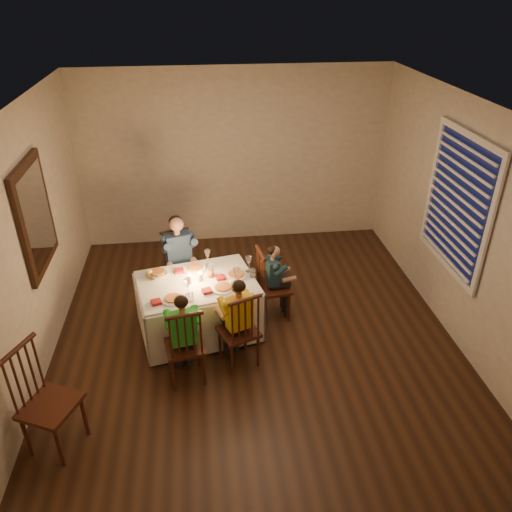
{
  "coord_description": "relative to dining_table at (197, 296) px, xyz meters",
  "views": [
    {
      "loc": [
        -0.54,
        -4.55,
        3.65
      ],
      "look_at": [
        0.03,
        0.15,
        0.97
      ],
      "focal_mm": 35.0,
      "sensor_mm": 36.0,
      "label": 1
    }
  ],
  "objects": [
    {
      "name": "ground",
      "position": [
        0.63,
        -0.16,
        -0.48
      ],
      "size": [
        5.0,
        5.0,
        0.0
      ],
      "primitive_type": "plane",
      "color": "black",
      "rests_on": "ground"
    },
    {
      "name": "wall_left",
      "position": [
        -1.62,
        -0.16,
        0.82
      ],
      "size": [
        0.02,
        5.0,
        2.6
      ],
      "primitive_type": "cube",
      "color": "beige",
      "rests_on": "ground"
    },
    {
      "name": "wall_right",
      "position": [
        2.88,
        -0.16,
        0.82
      ],
      "size": [
        0.02,
        5.0,
        2.6
      ],
      "primitive_type": "cube",
      "color": "beige",
      "rests_on": "ground"
    },
    {
      "name": "wall_back",
      "position": [
        0.63,
        2.34,
        0.82
      ],
      "size": [
        4.5,
        0.02,
        2.6
      ],
      "primitive_type": "cube",
      "color": "beige",
      "rests_on": "ground"
    },
    {
      "name": "ceiling",
      "position": [
        0.63,
        -0.16,
        2.12
      ],
      "size": [
        5.0,
        5.0,
        0.0
      ],
      "primitive_type": "plane",
      "color": "white",
      "rests_on": "wall_back"
    },
    {
      "name": "dining_table",
      "position": [
        0.0,
        0.0,
        0.0
      ],
      "size": [
        1.48,
        1.2,
        0.65
      ],
      "rotation": [
        0.0,
        0.0,
        0.21
      ],
      "color": "white",
      "rests_on": "ground"
    },
    {
      "name": "chair_adult",
      "position": [
        -0.2,
        0.69,
        -0.48
      ],
      "size": [
        0.47,
        0.45,
        0.93
      ],
      "primitive_type": null,
      "rotation": [
        0.0,
        0.0,
        0.28
      ],
      "color": "#35130E",
      "rests_on": "ground"
    },
    {
      "name": "chair_near_left",
      "position": [
        -0.14,
        -0.77,
        -0.48
      ],
      "size": [
        0.43,
        0.42,
        0.93
      ],
      "primitive_type": null,
      "rotation": [
        0.0,
        0.0,
        3.31
      ],
      "color": "#35130E",
      "rests_on": "ground"
    },
    {
      "name": "chair_near_right",
      "position": [
        0.41,
        -0.6,
        -0.48
      ],
      "size": [
        0.49,
        0.48,
        0.93
      ],
      "primitive_type": null,
      "rotation": [
        0.0,
        0.0,
        3.52
      ],
      "color": "#35130E",
      "rests_on": "ground"
    },
    {
      "name": "chair_end",
      "position": [
        0.9,
        0.19,
        -0.48
      ],
      "size": [
        0.41,
        0.43,
        0.93
      ],
      "primitive_type": null,
      "rotation": [
        0.0,
        0.0,
        1.72
      ],
      "color": "#35130E",
      "rests_on": "ground"
    },
    {
      "name": "chair_extra",
      "position": [
        -1.27,
        -1.49,
        -0.48
      ],
      "size": [
        0.56,
        0.57,
        1.06
      ],
      "primitive_type": null,
      "rotation": [
        0.0,
        0.0,
        1.13
      ],
      "color": "#35130E",
      "rests_on": "ground"
    },
    {
      "name": "adult",
      "position": [
        -0.2,
        0.69,
        -0.48
      ],
      "size": [
        0.49,
        0.47,
        1.16
      ],
      "primitive_type": null,
      "rotation": [
        0.0,
        0.0,
        0.28
      ],
      "color": "navy",
      "rests_on": "ground"
    },
    {
      "name": "child_green",
      "position": [
        -0.14,
        -0.77,
        -0.48
      ],
      "size": [
        0.38,
        0.36,
        1.03
      ],
      "primitive_type": null,
      "rotation": [
        0.0,
        0.0,
        3.31
      ],
      "color": "green",
      "rests_on": "ground"
    },
    {
      "name": "child_yellow",
      "position": [
        0.41,
        -0.6,
        -0.48
      ],
      "size": [
        0.43,
        0.42,
        1.05
      ],
      "primitive_type": null,
      "rotation": [
        0.0,
        0.0,
        3.52
      ],
      "color": "gold",
      "rests_on": "ground"
    },
    {
      "name": "child_teal",
      "position": [
        0.9,
        0.19,
        -0.48
      ],
      "size": [
        0.31,
        0.33,
        0.97
      ],
      "primitive_type": null,
      "rotation": [
        0.0,
        0.0,
        1.72
      ],
      "color": "#1B3745",
      "rests_on": "ground"
    },
    {
      "name": "setting_adult",
      "position": [
        -0.01,
        0.27,
        0.21
      ],
      "size": [
        0.31,
        0.31,
        0.02
      ],
      "primitive_type": "cylinder",
      "rotation": [
        0.0,
        0.0,
        0.21
      ],
      "color": "white",
      "rests_on": "dining_table"
    },
    {
      "name": "setting_green",
      "position": [
        -0.24,
        -0.33,
        0.21
      ],
      "size": [
        0.31,
        0.31,
        0.02
      ],
      "primitive_type": "cylinder",
      "rotation": [
        0.0,
        0.0,
        0.21
      ],
      "color": "white",
      "rests_on": "dining_table"
    },
    {
      "name": "setting_yellow",
      "position": [
        0.28,
        -0.18,
        0.21
      ],
      "size": [
        0.31,
        0.31,
        0.02
      ],
      "primitive_type": "cylinder",
      "rotation": [
        0.0,
        0.0,
        0.21
      ],
      "color": "white",
      "rests_on": "dining_table"
    },
    {
      "name": "setting_teal",
      "position": [
        0.45,
        0.07,
        0.21
      ],
      "size": [
        0.31,
        0.31,
        0.02
      ],
      "primitive_type": "cylinder",
      "rotation": [
        0.0,
        0.0,
        0.21
      ],
      "color": "white",
      "rests_on": "dining_table"
    },
    {
      "name": "candle_left",
      "position": [
        -0.08,
        -0.02,
        0.25
      ],
      "size": [
        0.06,
        0.06,
        0.1
      ],
      "primitive_type": "cylinder",
      "color": "white",
      "rests_on": "dining_table"
    },
    {
      "name": "candle_right",
      "position": [
        0.04,
        0.01,
        0.25
      ],
      "size": [
        0.06,
        0.06,
        0.1
      ],
      "primitive_type": "cylinder",
      "color": "white",
      "rests_on": "dining_table"
    },
    {
      "name": "squash",
      "position": [
        -0.52,
        0.17,
        0.24
      ],
      "size": [
        0.09,
        0.09,
        0.09
      ],
      "primitive_type": "sphere",
      "color": "yellow",
      "rests_on": "dining_table"
    },
    {
      "name": "orange_fruit",
      "position": [
        0.16,
        0.08,
        0.24
      ],
      "size": [
        0.08,
        0.08,
        0.08
      ],
      "primitive_type": "sphere",
      "color": "orange",
      "rests_on": "dining_table"
    },
    {
      "name": "serving_bowl",
      "position": [
        -0.43,
        0.17,
        0.22
      ],
      "size": [
        0.28,
        0.28,
        0.05
      ],
      "primitive_type": "imported",
      "rotation": [
        0.0,
        0.0,
        0.44
      ],
      "color": "white",
      "rests_on": "dining_table"
    },
    {
      "name": "wall_mirror",
      "position": [
        -1.59,
        0.14,
        1.02
      ],
      "size": [
        0.06,
        0.95,
        1.15
      ],
      "color": "black",
      "rests_on": "wall_left"
    },
    {
      "name": "window_blinds",
      "position": [
        2.84,
        -0.06,
        1.02
      ],
      "size": [
        0.07,
        1.34,
        1.54
      ],
      "color": "#0D1134",
      "rests_on": "wall_right"
    }
  ]
}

